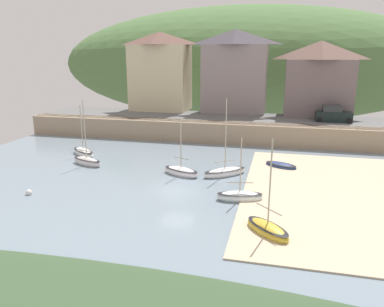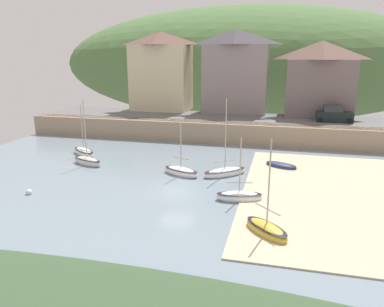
{
  "view_description": "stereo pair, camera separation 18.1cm",
  "coord_description": "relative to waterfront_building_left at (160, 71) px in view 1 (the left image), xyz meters",
  "views": [
    {
      "loc": [
        7.44,
        -25.94,
        10.28
      ],
      "look_at": [
        -0.09,
        5.3,
        1.62
      ],
      "focal_mm": 34.76,
      "sensor_mm": 36.0,
      "label": 1
    },
    {
      "loc": [
        7.61,
        -25.89,
        10.28
      ],
      "look_at": [
        -0.09,
        5.3,
        1.62
      ],
      "focal_mm": 34.76,
      "sensor_mm": 36.0,
      "label": 2
    }
  ],
  "objects": [
    {
      "name": "sailboat_blue_trim",
      "position": [
        -0.76,
        -20.45,
        -7.54
      ],
      "size": [
        3.6,
        2.13,
        6.44
      ],
      "rotation": [
        0.0,
        0.0,
        -0.35
      ],
      "color": "silver",
      "rests_on": "ground"
    },
    {
      "name": "hillside_backdrop",
      "position": [
        9.24,
        30.0,
        0.25
      ],
      "size": [
        80.0,
        44.0,
        23.22
      ],
      "color": "#4E723F",
      "rests_on": "ground"
    },
    {
      "name": "parked_car_near_slipway",
      "position": [
        23.02,
        -4.5,
        -4.67
      ],
      "size": [
        4.14,
        1.82,
        1.95
      ],
      "rotation": [
        0.0,
        0.0,
        0.03
      ],
      "color": "black",
      "rests_on": "ground"
    },
    {
      "name": "sailboat_tall_mast",
      "position": [
        14.41,
        -25.92,
        -7.58
      ],
      "size": [
        3.51,
        1.81,
        4.82
      ],
      "rotation": [
        0.0,
        0.0,
        0.2
      ],
      "color": "white",
      "rests_on": "ground"
    },
    {
      "name": "sailboat_white_hull",
      "position": [
        8.77,
        -21.31,
        -7.57
      ],
      "size": [
        3.71,
        2.47,
        5.27
      ],
      "rotation": [
        0.0,
        0.0,
        -0.39
      ],
      "color": "white",
      "rests_on": "ground"
    },
    {
      "name": "sailboat_nearest_shore",
      "position": [
        -2.9,
        -17.33,
        -7.58
      ],
      "size": [
        3.77,
        3.27,
        5.47
      ],
      "rotation": [
        0.0,
        0.0,
        -0.64
      ],
      "color": "white",
      "rests_on": "ground"
    },
    {
      "name": "waterfront_building_left",
      "position": [
        0.0,
        0.0,
        0.0
      ],
      "size": [
        8.27,
        5.54,
        10.81
      ],
      "color": "beige",
      "rests_on": "ground"
    },
    {
      "name": "dinghy_open_wooden",
      "position": [
        12.51,
        -20.55,
        -7.57
      ],
      "size": [
        3.92,
        3.52,
        6.87
      ],
      "rotation": [
        0.0,
        0.0,
        0.69
      ],
      "color": "white",
      "rests_on": "ground"
    },
    {
      "name": "quay_seawall",
      "position": [
        9.5,
        -7.7,
        -6.52
      ],
      "size": [
        48.0,
        9.4,
        2.4
      ],
      "color": "gray",
      "rests_on": "ground"
    },
    {
      "name": "fishing_boat_green",
      "position": [
        16.59,
        -30.76,
        -7.57
      ],
      "size": [
        3.18,
        3.2,
        5.96
      ],
      "rotation": [
        0.0,
        0.0,
        -0.79
      ],
      "color": "gold",
      "rests_on": "ground"
    },
    {
      "name": "waterfront_building_right",
      "position": [
        21.41,
        0.0,
        -0.67
      ],
      "size": [
        8.62,
        6.25,
        9.46
      ],
      "color": "#6D5E60",
      "rests_on": "ground"
    },
    {
      "name": "waterfront_building_centre",
      "position": [
        10.52,
        0.0,
        0.11
      ],
      "size": [
        8.85,
        4.32,
        11.0
      ],
      "color": "gray",
      "rests_on": "ground"
    },
    {
      "name": "mooring_buoy",
      "position": [
        -1.17,
        -28.51,
        -7.73
      ],
      "size": [
        0.48,
        0.48,
        0.48
      ],
      "color": "silver",
      "rests_on": "ground"
    },
    {
      "name": "ground",
      "position": [
        10.89,
        -34.76,
        -7.71
      ],
      "size": [
        48.0,
        41.0,
        0.61
      ],
      "color": "gray"
    },
    {
      "name": "sailboat_far_left",
      "position": [
        17.24,
        -17.01,
        -7.68
      ],
      "size": [
        3.33,
        2.58,
        0.6
      ],
      "rotation": [
        0.0,
        0.0,
        -0.47
      ],
      "color": "navy",
      "rests_on": "ground"
    }
  ]
}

